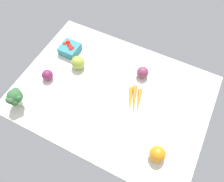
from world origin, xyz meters
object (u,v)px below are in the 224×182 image
at_px(heirloom_tomato_green, 78,63).
at_px(red_onion_center, 143,72).
at_px(red_onion_near_basket, 47,75).
at_px(berry_basket, 70,48).
at_px(heirloom_tomato_orange, 157,154).
at_px(carrot_bunch, 135,100).
at_px(broccoli_head, 15,97).

height_order(heirloom_tomato_green, red_onion_center, heirloom_tomato_green).
relative_size(red_onion_near_basket, berry_basket, 0.58).
bearing_deg(heirloom_tomato_orange, red_onion_center, -58.90).
height_order(red_onion_center, red_onion_near_basket, red_onion_center).
relative_size(red_onion_center, carrot_bunch, 0.39).
xyz_separation_m(red_onion_center, berry_basket, (0.46, 0.03, -0.00)).
bearing_deg(berry_basket, heirloom_tomato_orange, 152.53).
relative_size(heirloom_tomato_green, carrot_bunch, 0.46).
bearing_deg(red_onion_center, berry_basket, 3.93).
xyz_separation_m(heirloom_tomato_green, heirloom_tomato_orange, (-0.60, 0.29, -0.00)).
xyz_separation_m(red_onion_center, red_onion_near_basket, (0.47, 0.26, -0.00)).
height_order(heirloom_tomato_orange, carrot_bunch, heirloom_tomato_orange).
bearing_deg(red_onion_center, broccoli_head, 42.40).
xyz_separation_m(red_onion_near_basket, carrot_bunch, (-0.50, -0.08, -0.02)).
relative_size(heirloom_tomato_green, broccoli_head, 0.67).
distance_m(heirloom_tomato_green, broccoli_head, 0.39).
distance_m(heirloom_tomato_orange, broccoli_head, 0.75).
distance_m(broccoli_head, carrot_bunch, 0.61).
bearing_deg(broccoli_head, heirloom_tomato_green, -112.87).
bearing_deg(red_onion_near_basket, carrot_bunch, -170.50).
distance_m(heirloom_tomato_orange, berry_basket, 0.79).
distance_m(heirloom_tomato_green, red_onion_near_basket, 0.18).
xyz_separation_m(heirloom_tomato_orange, berry_basket, (0.70, -0.37, -0.01)).
height_order(red_onion_center, heirloom_tomato_orange, heirloom_tomato_orange).
distance_m(berry_basket, broccoli_head, 0.44).
bearing_deg(berry_basket, red_onion_center, -176.07).
height_order(heirloom_tomato_orange, berry_basket, heirloom_tomato_orange).
bearing_deg(broccoli_head, berry_basket, -96.01).
distance_m(red_onion_center, broccoli_head, 0.69).
height_order(red_onion_center, berry_basket, red_onion_center).
relative_size(heirloom_tomato_green, heirloom_tomato_orange, 1.03).
bearing_deg(berry_basket, broccoli_head, 83.99).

